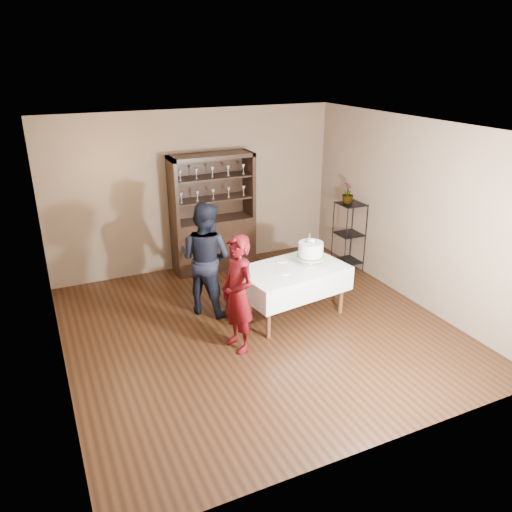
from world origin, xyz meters
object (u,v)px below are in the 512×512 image
(cake_table, at_px, (292,279))
(woman, at_px, (238,294))
(plant_etagere, at_px, (349,234))
(cake, at_px, (311,251))
(man, at_px, (205,258))
(potted_plant, at_px, (348,193))
(china_hutch, at_px, (213,232))

(cake_table, xyz_separation_m, woman, (-1.02, -0.47, 0.20))
(plant_etagere, xyz_separation_m, cake_table, (-1.69, -1.06, -0.08))
(cake_table, bearing_deg, cake, -4.07)
(man, xyz_separation_m, cake, (1.33, -0.66, 0.13))
(woman, xyz_separation_m, cake, (1.30, 0.45, 0.19))
(plant_etagere, bearing_deg, woman, -150.54)
(plant_etagere, bearing_deg, potted_plant, 136.07)
(cake_table, bearing_deg, man, 148.47)
(man, height_order, cake, man)
(plant_etagere, bearing_deg, china_hutch, 153.17)
(china_hutch, xyz_separation_m, potted_plant, (2.03, -1.00, 0.70))
(woman, distance_m, potted_plant, 3.15)
(plant_etagere, distance_m, cake_table, 1.99)
(plant_etagere, distance_m, woman, 3.11)
(cake_table, xyz_separation_m, man, (-1.05, 0.64, 0.26))
(cake, bearing_deg, man, 153.42)
(woman, distance_m, man, 1.12)
(potted_plant, bearing_deg, man, -170.30)
(china_hutch, relative_size, man, 1.21)
(cake_table, height_order, woman, woman)
(plant_etagere, bearing_deg, man, -171.45)
(china_hutch, bearing_deg, man, -114.22)
(cake_table, height_order, cake, cake)
(man, height_order, potted_plant, man)
(man, distance_m, cake, 1.49)
(potted_plant, bearing_deg, plant_etagere, -43.93)
(china_hutch, height_order, man, china_hutch)
(cake, bearing_deg, cake_table, 175.93)
(china_hutch, bearing_deg, woman, -103.71)
(cake_table, bearing_deg, plant_etagere, 32.05)
(china_hutch, xyz_separation_m, cake, (0.67, -2.13, 0.29))
(man, bearing_deg, cake, -157.76)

